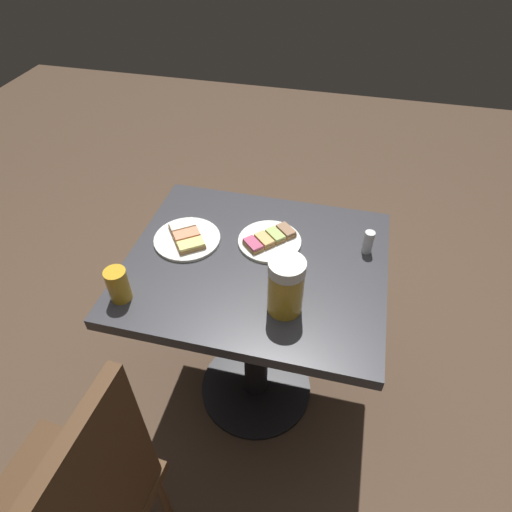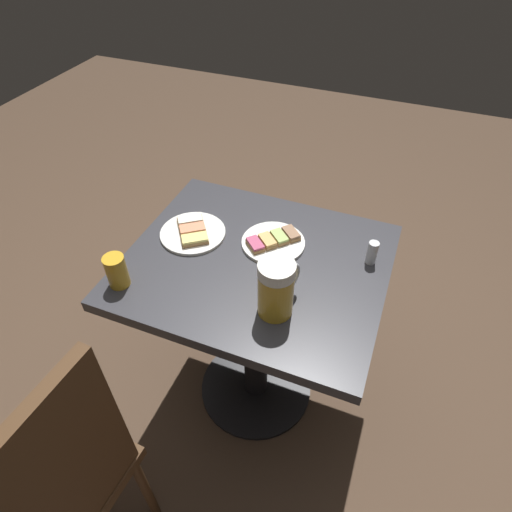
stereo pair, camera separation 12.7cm
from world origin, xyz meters
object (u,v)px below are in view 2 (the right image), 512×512
(plate_near, at_px, (193,232))
(cafe_chair, at_px, (48,489))
(beer_glass_small, at_px, (117,271))
(plate_far, at_px, (273,241))
(beer_mug, at_px, (277,288))
(salt_shaker, at_px, (372,253))

(plate_near, distance_m, cafe_chair, 0.77)
(plate_near, height_order, beer_glass_small, beer_glass_small)
(plate_far, height_order, beer_glass_small, beer_glass_small)
(beer_mug, distance_m, salt_shaker, 0.34)
(beer_mug, xyz_separation_m, salt_shaker, (-0.27, 0.20, -0.05))
(plate_far, xyz_separation_m, salt_shaker, (-0.03, 0.29, 0.03))
(beer_mug, bearing_deg, beer_glass_small, -80.75)
(beer_glass_small, bearing_deg, salt_shaker, 118.43)
(plate_far, distance_m, cafe_chair, 0.85)
(beer_glass_small, bearing_deg, plate_far, 132.56)
(plate_far, bearing_deg, salt_shaker, 95.75)
(cafe_chair, bearing_deg, beer_mug, -29.06)
(plate_far, xyz_separation_m, beer_glass_small, (0.31, -0.34, 0.04))
(beer_mug, height_order, salt_shaker, beer_mug)
(beer_mug, xyz_separation_m, cafe_chair, (0.55, -0.35, -0.27))
(beer_mug, bearing_deg, plate_far, -158.61)
(beer_glass_small, bearing_deg, plate_near, 161.02)
(plate_far, relative_size, salt_shaker, 2.62)
(beer_glass_small, bearing_deg, beer_mug, 99.25)
(beer_mug, bearing_deg, salt_shaker, 144.06)
(beer_mug, height_order, beer_glass_small, beer_mug)
(beer_glass_small, distance_m, cafe_chair, 0.54)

